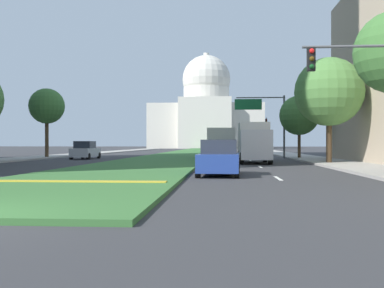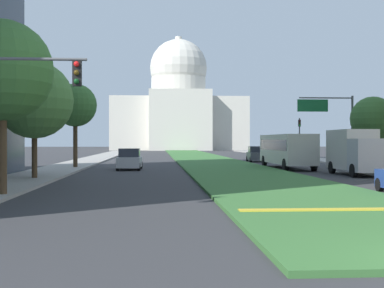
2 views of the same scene
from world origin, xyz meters
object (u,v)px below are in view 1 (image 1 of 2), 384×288
at_px(sedan_midblock, 85,151).
at_px(box_truck_delivery, 254,142).
at_px(traffic_light_near_right, 369,81).
at_px(street_tree_right_mid, 329,92).
at_px(traffic_light_far_right, 266,131).
at_px(city_bus, 221,141).
at_px(street_tree_right_far, 299,115).
at_px(sedan_distant, 223,149).
at_px(capitol_building, 206,112).
at_px(sedan_lead_stopped, 219,159).
at_px(street_tree_left_far, 47,106).
at_px(overhead_guide_sign, 266,114).

bearing_deg(sedan_midblock, box_truck_delivery, -26.36).
xyz_separation_m(traffic_light_near_right, street_tree_right_mid, (2.61, 17.27, 1.57)).
bearing_deg(sedan_midblock, traffic_light_near_right, -55.08).
xyz_separation_m(traffic_light_far_right, city_bus, (-6.25, -18.65, -1.54)).
xyz_separation_m(street_tree_right_far, sedan_distant, (-7.57, 14.96, -3.51)).
height_order(street_tree_right_mid, sedan_midblock, street_tree_right_mid).
relative_size(street_tree_right_mid, street_tree_right_far, 1.25).
relative_size(traffic_light_near_right, street_tree_right_mid, 0.66).
distance_m(street_tree_right_mid, street_tree_right_far, 11.26).
bearing_deg(sedan_distant, capitol_building, 93.76).
distance_m(traffic_light_far_right, sedan_lead_stopped, 42.26).
bearing_deg(sedan_distant, traffic_light_far_right, 31.31).
height_order(sedan_distant, box_truck_delivery, box_truck_delivery).
relative_size(traffic_light_near_right, city_bus, 0.47).
distance_m(street_tree_left_far, sedan_distant, 23.80).
xyz_separation_m(street_tree_left_far, box_truck_delivery, (20.92, -10.01, -3.76)).
relative_size(traffic_light_far_right, sedan_midblock, 1.25).
bearing_deg(sedan_distant, overhead_guide_sign, -71.78).
bearing_deg(overhead_guide_sign, traffic_light_far_right, 84.42).
bearing_deg(overhead_guide_sign, street_tree_right_far, -25.80).
relative_size(traffic_light_near_right, street_tree_left_far, 0.71).
distance_m(traffic_light_near_right, sedan_distant, 43.86).
bearing_deg(sedan_distant, street_tree_right_mid, -73.27).
bearing_deg(street_tree_left_far, street_tree_right_mid, -24.29).
relative_size(overhead_guide_sign, street_tree_left_far, 0.89).
bearing_deg(street_tree_right_mid, sedan_distant, 106.73).
distance_m(sedan_distant, city_bus, 14.97).
bearing_deg(street_tree_right_far, box_truck_delivery, -118.65).
distance_m(street_tree_right_far, sedan_distant, 17.13).
distance_m(capitol_building, traffic_light_far_right, 80.13).
relative_size(capitol_building, city_bus, 3.25).
xyz_separation_m(traffic_light_near_right, city_bus, (-5.41, 28.50, -2.03)).
xyz_separation_m(street_tree_left_far, city_bus, (18.31, -0.65, -3.67)).
relative_size(capitol_building, sedan_midblock, 8.58).
xyz_separation_m(traffic_light_near_right, sedan_lead_stopped, (-5.41, 5.44, -2.98)).
height_order(traffic_light_far_right, sedan_distant, traffic_light_far_right).
bearing_deg(street_tree_left_far, capitol_building, 82.34).
height_order(capitol_building, sedan_lead_stopped, capitol_building).
distance_m(traffic_light_far_right, street_tree_right_far, 18.76).
xyz_separation_m(box_truck_delivery, city_bus, (-2.62, 9.36, 0.09)).
height_order(street_tree_right_far, city_bus, street_tree_right_far).
bearing_deg(traffic_light_near_right, street_tree_right_mid, 81.41).
xyz_separation_m(street_tree_right_far, city_bus, (-7.72, 0.02, -2.57)).
relative_size(traffic_light_near_right, overhead_guide_sign, 0.80).
relative_size(street_tree_right_mid, city_bus, 0.72).
relative_size(street_tree_right_mid, sedan_lead_stopped, 1.72).
relative_size(capitol_building, traffic_light_near_right, 6.88).
distance_m(capitol_building, street_tree_right_mid, 109.74).
bearing_deg(traffic_light_near_right, box_truck_delivery, 98.30).
xyz_separation_m(overhead_guide_sign, box_truck_delivery, (-1.96, -10.86, -2.95)).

